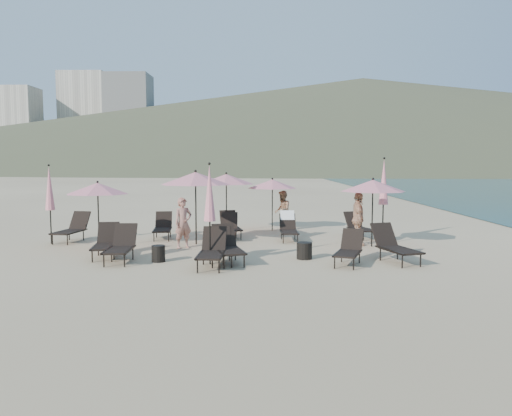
{
  "coord_description": "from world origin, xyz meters",
  "views": [
    {
      "loc": [
        0.24,
        -12.78,
        2.55
      ],
      "look_at": [
        -0.08,
        3.5,
        1.1
      ],
      "focal_mm": 35.0,
      "sensor_mm": 36.0,
      "label": 1
    }
  ],
  "objects_px": {
    "umbrella_open_4": "(272,184)",
    "umbrella_closed_0": "(210,194)",
    "beachgoer_c": "(358,219)",
    "lounger_11": "(359,226)",
    "umbrella_open_3": "(226,179)",
    "lounger_9": "(229,228)",
    "umbrella_open_1": "(196,178)",
    "side_table_0": "(158,254)",
    "beachgoer_b": "(282,211)",
    "lounger_12": "(228,246)",
    "side_table_1": "(304,251)",
    "lounger_4": "(349,249)",
    "lounger_8": "(230,225)",
    "lounger_10": "(288,227)",
    "lounger_6": "(72,228)",
    "lounger_5": "(394,245)",
    "umbrella_closed_2": "(50,189)",
    "lounger_3": "(221,247)",
    "lounger_1": "(121,245)",
    "umbrella_open_0": "(98,188)",
    "lounger_7": "(163,227)",
    "lounger_2": "(212,249)",
    "umbrella_closed_1": "(384,182)",
    "umbrella_open_2": "(373,186)"
  },
  "relations": [
    {
      "from": "lounger_4",
      "to": "lounger_8",
      "type": "relative_size",
      "value": 0.96
    },
    {
      "from": "lounger_12",
      "to": "lounger_5",
      "type": "bearing_deg",
      "value": -13.97
    },
    {
      "from": "lounger_4",
      "to": "umbrella_closed_1",
      "type": "height_order",
      "value": "umbrella_closed_1"
    },
    {
      "from": "umbrella_open_4",
      "to": "beachgoer_c",
      "type": "bearing_deg",
      "value": -53.12
    },
    {
      "from": "lounger_5",
      "to": "umbrella_open_4",
      "type": "distance_m",
      "value": 6.97
    },
    {
      "from": "umbrella_closed_2",
      "to": "lounger_8",
      "type": "bearing_deg",
      "value": 15.94
    },
    {
      "from": "lounger_8",
      "to": "beachgoer_c",
      "type": "xyz_separation_m",
      "value": [
        4.11,
        -1.71,
        0.42
      ]
    },
    {
      "from": "lounger_5",
      "to": "side_table_0",
      "type": "relative_size",
      "value": 4.09
    },
    {
      "from": "umbrella_open_4",
      "to": "umbrella_closed_0",
      "type": "distance_m",
      "value": 6.72
    },
    {
      "from": "umbrella_open_2",
      "to": "umbrella_closed_0",
      "type": "height_order",
      "value": "umbrella_closed_0"
    },
    {
      "from": "side_table_0",
      "to": "side_table_1",
      "type": "xyz_separation_m",
      "value": [
        3.83,
        0.45,
        0.01
      ]
    },
    {
      "from": "umbrella_open_3",
      "to": "beachgoer_c",
      "type": "distance_m",
      "value": 5.46
    },
    {
      "from": "lounger_12",
      "to": "lounger_2",
      "type": "bearing_deg",
      "value": -137.46
    },
    {
      "from": "lounger_1",
      "to": "lounger_10",
      "type": "xyz_separation_m",
      "value": [
        4.55,
        3.77,
        0.02
      ]
    },
    {
      "from": "umbrella_open_3",
      "to": "side_table_1",
      "type": "relative_size",
      "value": 4.97
    },
    {
      "from": "lounger_11",
      "to": "lounger_7",
      "type": "bearing_deg",
      "value": 164.09
    },
    {
      "from": "lounger_7",
      "to": "side_table_0",
      "type": "height_order",
      "value": "lounger_7"
    },
    {
      "from": "lounger_3",
      "to": "beachgoer_b",
      "type": "bearing_deg",
      "value": 66.72
    },
    {
      "from": "lounger_9",
      "to": "lounger_1",
      "type": "bearing_deg",
      "value": -125.27
    },
    {
      "from": "lounger_6",
      "to": "lounger_7",
      "type": "xyz_separation_m",
      "value": [
        2.86,
        0.68,
        -0.03
      ]
    },
    {
      "from": "lounger_11",
      "to": "beachgoer_b",
      "type": "relative_size",
      "value": 1.04
    },
    {
      "from": "lounger_12",
      "to": "side_table_1",
      "type": "distance_m",
      "value": 2.09
    },
    {
      "from": "lounger_10",
      "to": "beachgoer_c",
      "type": "relative_size",
      "value": 0.92
    },
    {
      "from": "lounger_9",
      "to": "beachgoer_b",
      "type": "relative_size",
      "value": 1.0
    },
    {
      "from": "lounger_11",
      "to": "umbrella_open_3",
      "type": "height_order",
      "value": "umbrella_open_3"
    },
    {
      "from": "umbrella_open_1",
      "to": "side_table_0",
      "type": "xyz_separation_m",
      "value": [
        -0.59,
        -2.85,
        -1.87
      ]
    },
    {
      "from": "lounger_1",
      "to": "lounger_6",
      "type": "distance_m",
      "value": 4.23
    },
    {
      "from": "umbrella_closed_1",
      "to": "lounger_11",
      "type": "bearing_deg",
      "value": 150.59
    },
    {
      "from": "lounger_3",
      "to": "umbrella_closed_2",
      "type": "height_order",
      "value": "umbrella_closed_2"
    },
    {
      "from": "umbrella_open_1",
      "to": "side_table_0",
      "type": "relative_size",
      "value": 5.49
    },
    {
      "from": "lounger_11",
      "to": "umbrella_open_2",
      "type": "distance_m",
      "value": 2.37
    },
    {
      "from": "umbrella_open_3",
      "to": "umbrella_open_4",
      "type": "bearing_deg",
      "value": 13.23
    },
    {
      "from": "lounger_6",
      "to": "lounger_9",
      "type": "xyz_separation_m",
      "value": [
        5.13,
        0.47,
        -0.03
      ]
    },
    {
      "from": "umbrella_open_0",
      "to": "umbrella_closed_0",
      "type": "distance_m",
      "value": 4.45
    },
    {
      "from": "lounger_3",
      "to": "lounger_12",
      "type": "height_order",
      "value": "lounger_12"
    },
    {
      "from": "side_table_0",
      "to": "beachgoer_b",
      "type": "bearing_deg",
      "value": 61.02
    },
    {
      "from": "lounger_10",
      "to": "umbrella_open_0",
      "type": "height_order",
      "value": "umbrella_open_0"
    },
    {
      "from": "umbrella_open_0",
      "to": "umbrella_closed_0",
      "type": "bearing_deg",
      "value": -34.27
    },
    {
      "from": "lounger_8",
      "to": "lounger_11",
      "type": "distance_m",
      "value": 4.47
    },
    {
      "from": "lounger_3",
      "to": "umbrella_open_4",
      "type": "height_order",
      "value": "umbrella_open_4"
    },
    {
      "from": "beachgoer_c",
      "to": "beachgoer_b",
      "type": "bearing_deg",
      "value": 36.01
    },
    {
      "from": "lounger_6",
      "to": "lounger_8",
      "type": "height_order",
      "value": "lounger_6"
    },
    {
      "from": "umbrella_open_0",
      "to": "umbrella_closed_1",
      "type": "distance_m",
      "value": 9.21
    },
    {
      "from": "lounger_9",
      "to": "beachgoer_c",
      "type": "distance_m",
      "value": 4.3
    },
    {
      "from": "lounger_10",
      "to": "beachgoer_b",
      "type": "relative_size",
      "value": 1.0
    },
    {
      "from": "lounger_1",
      "to": "lounger_2",
      "type": "bearing_deg",
      "value": -17.88
    },
    {
      "from": "lounger_1",
      "to": "umbrella_open_0",
      "type": "relative_size",
      "value": 0.8
    },
    {
      "from": "umbrella_open_3",
      "to": "lounger_3",
      "type": "bearing_deg",
      "value": -86.92
    },
    {
      "from": "lounger_6",
      "to": "beachgoer_b",
      "type": "distance_m",
      "value": 7.56
    },
    {
      "from": "side_table_1",
      "to": "beachgoer_c",
      "type": "bearing_deg",
      "value": 50.72
    }
  ]
}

